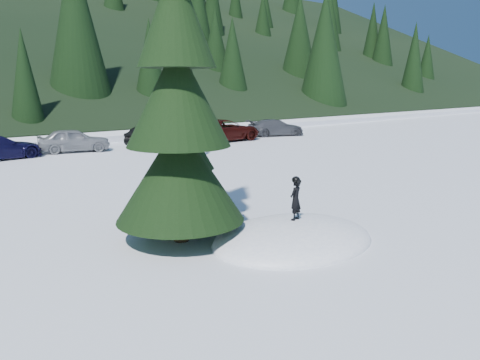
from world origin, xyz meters
TOP-DOWN VIEW (x-y plane):
  - ground at (0.00, 0.00)m, footprint 200.00×200.00m
  - snow_mound at (0.00, 0.00)m, footprint 4.48×3.52m
  - spruce_tall at (-2.20, 1.80)m, footprint 3.20×3.20m
  - spruce_short at (-1.20, 3.20)m, footprint 2.20×2.20m
  - child_skier at (0.20, 0.14)m, footprint 0.44×0.35m
  - adult_0 at (4.18, 12.97)m, footprint 0.71×0.84m
  - adult_1 at (6.48, 13.43)m, footprint 1.00×0.77m
  - adult_2 at (7.92, 15.75)m, footprint 0.73×1.07m
  - car_4 at (1.47, 19.26)m, footprint 4.34×2.68m
  - car_5 at (6.47, 19.12)m, footprint 4.05×2.79m
  - car_6 at (11.49, 17.95)m, footprint 5.53×2.71m
  - car_7 at (16.61, 18.11)m, footprint 4.72×3.16m

SIDE VIEW (x-z plane):
  - ground at x=0.00m, z-range 0.00..0.00m
  - snow_mound at x=0.00m, z-range -0.48..0.48m
  - car_5 at x=6.47m, z-range 0.00..1.26m
  - car_7 at x=16.61m, z-range 0.00..1.27m
  - car_4 at x=1.47m, z-range 0.00..1.38m
  - car_6 at x=11.49m, z-range 0.00..1.51m
  - adult_2 at x=7.92m, z-range 0.00..1.54m
  - adult_0 at x=4.18m, z-range 0.00..1.54m
  - adult_1 at x=6.48m, z-range 0.00..1.58m
  - child_skier at x=0.20m, z-range 0.48..1.55m
  - spruce_short at x=-1.20m, z-range -0.58..4.79m
  - spruce_tall at x=-2.20m, z-range -0.98..7.62m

